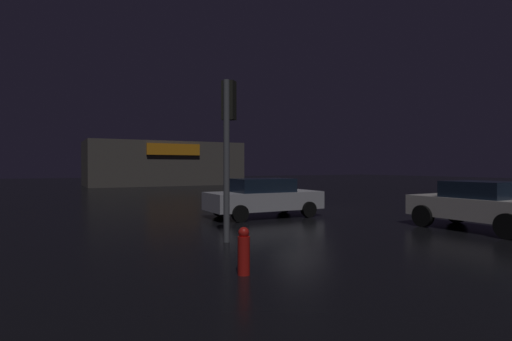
{
  "coord_description": "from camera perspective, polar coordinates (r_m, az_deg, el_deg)",
  "views": [
    {
      "loc": [
        -10.24,
        -14.87,
        1.93
      ],
      "look_at": [
        -0.0,
        4.26,
        1.72
      ],
      "focal_mm": 27.88,
      "sensor_mm": 36.0,
      "label": 1
    }
  ],
  "objects": [
    {
      "name": "traffic_signal_opposite",
      "position": [
        10.31,
        -4.03,
        5.87
      ],
      "size": [
        0.43,
        0.42,
        4.15
      ],
      "color": "#595B60",
      "rests_on": "ground"
    },
    {
      "name": "car_near",
      "position": [
        15.28,
        1.05,
        -3.82
      ],
      "size": [
        4.41,
        2.07,
        1.48
      ],
      "color": "#B7B7BF",
      "rests_on": "ground"
    },
    {
      "name": "store_building",
      "position": [
        43.47,
        -13.06,
        0.96
      ],
      "size": [
        15.7,
        7.23,
        4.51
      ],
      "color": "#4C4742",
      "rests_on": "ground"
    },
    {
      "name": "ground_plane",
      "position": [
        18.16,
        6.39,
        -5.56
      ],
      "size": [
        120.0,
        120.0,
        0.0
      ],
      "primitive_type": "plane",
      "color": "black"
    },
    {
      "name": "fire_hydrant",
      "position": [
        7.22,
        -1.77,
        -11.5
      ],
      "size": [
        0.22,
        0.22,
        0.85
      ],
      "color": "red",
      "rests_on": "ground"
    },
    {
      "name": "car_far",
      "position": [
        13.91,
        29.41,
        -4.28
      ],
      "size": [
        2.14,
        4.01,
        1.49
      ],
      "color": "silver",
      "rests_on": "ground"
    }
  ]
}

